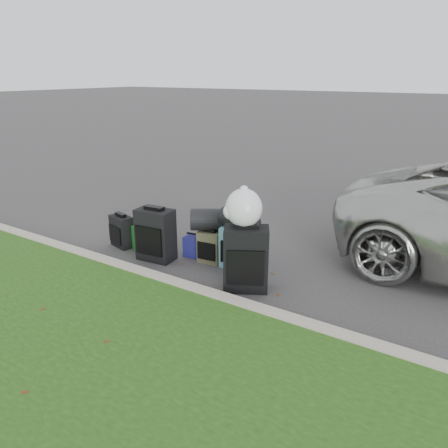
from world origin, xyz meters
The scene contains 12 objects.
ground centered at (0.00, 0.00, 0.00)m, with size 120.00×120.00×0.00m, color #383535.
curb centered at (0.00, -1.00, 0.07)m, with size 120.00×0.18×0.15m, color #9E937F.
suitcase_small_black centered at (-1.74, -0.25, 0.25)m, with size 0.40×0.22×0.50m, color black.
suitcase_large_black_left centered at (-0.94, -0.35, 0.39)m, with size 0.54×0.32×0.77m, color black.
suitcase_olive centered at (-0.21, 0.00, 0.24)m, with size 0.34×0.21×0.47m, color #393825.
suitcase_teal centered at (0.17, 0.07, 0.29)m, with size 0.41×0.24×0.58m, color teal.
suitcase_large_black_right centered at (0.65, -0.45, 0.42)m, with size 0.56×0.33×0.83m, color black.
tote_green centered at (-1.37, -0.18, 0.19)m, with size 0.33×0.27×0.38m, color #17691C.
tote_navy centered at (-0.53, 0.05, 0.16)m, with size 0.29×0.23×0.31m, color navy.
duffel_left centered at (-0.23, 0.07, 0.63)m, with size 0.32×0.32×0.60m, color black.
duffel_right centered at (0.20, 0.08, 0.72)m, with size 0.27×0.27×0.49m, color black.
trash_bag centered at (0.58, -0.40, 1.06)m, with size 0.46×0.46×0.46m, color white.
Camera 1 is at (3.15, -4.84, 2.64)m, focal length 35.00 mm.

